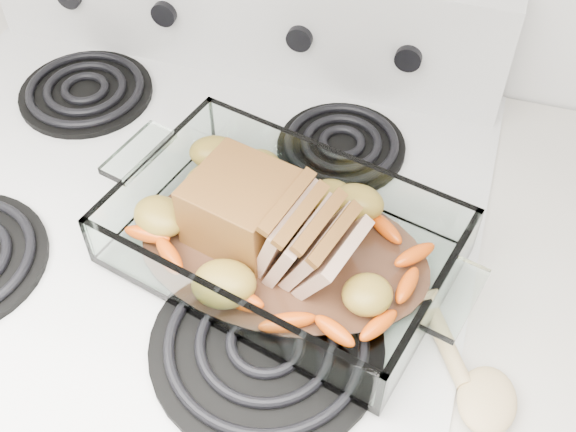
% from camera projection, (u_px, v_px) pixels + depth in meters
% --- Properties ---
extents(electric_range, '(0.78, 0.70, 1.12)m').
position_uv_depth(electric_range, '(198.00, 377.00, 1.25)').
color(electric_range, silver).
rests_on(electric_range, ground).
extents(baking_dish, '(0.37, 0.24, 0.07)m').
position_uv_depth(baking_dish, '(283.00, 245.00, 0.82)').
color(baking_dish, silver).
rests_on(baking_dish, electric_range).
extents(pork_roast, '(0.20, 0.11, 0.09)m').
position_uv_depth(pork_roast, '(259.00, 222.00, 0.81)').
color(pork_roast, brown).
rests_on(pork_roast, baking_dish).
extents(roast_vegetables, '(0.36, 0.20, 0.04)m').
position_uv_depth(roast_vegetables, '(289.00, 216.00, 0.84)').
color(roast_vegetables, '#E15811').
rests_on(roast_vegetables, baking_dish).
extents(wooden_spoon, '(0.17, 0.24, 0.02)m').
position_uv_depth(wooden_spoon, '(459.00, 354.00, 0.75)').
color(wooden_spoon, tan).
rests_on(wooden_spoon, electric_range).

